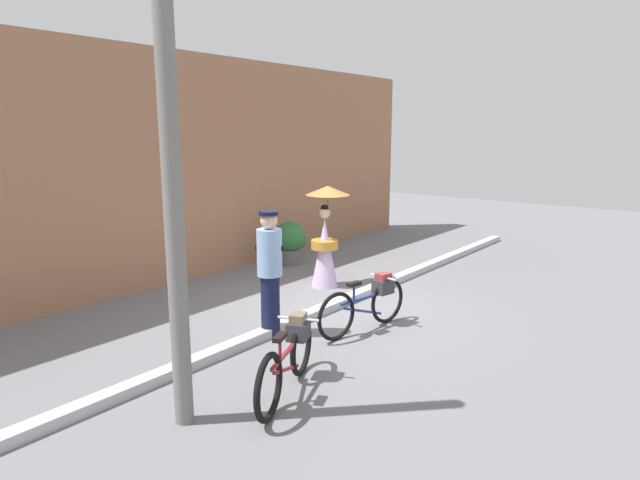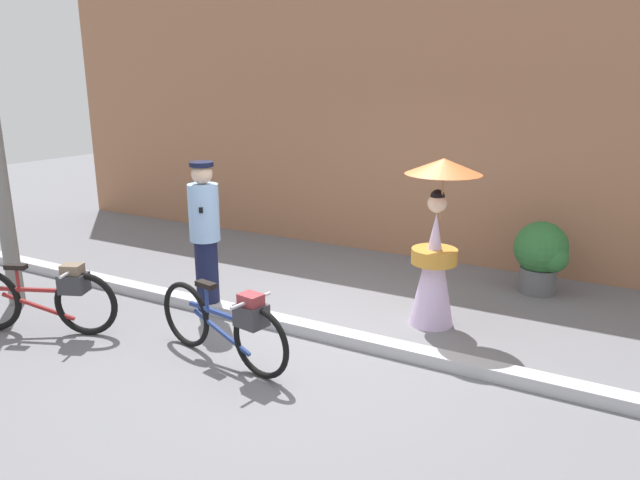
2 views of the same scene
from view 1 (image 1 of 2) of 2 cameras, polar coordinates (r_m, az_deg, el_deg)
The scene contains 9 objects.
ground_plane at distance 8.72m, azimuth 1.42°, elevation -7.20°, with size 30.00×30.00×0.00m, color slate.
building_wall at distance 10.69m, azimuth -13.43°, elevation 7.41°, with size 14.00×0.40×4.19m, color #9E6B4C.
sidewalk_curb at distance 8.70m, azimuth 1.42°, elevation -6.83°, with size 14.00×0.20×0.12m, color #B2B2B7.
bicycle_near_officer at distance 5.97m, azimuth -3.30°, elevation -12.10°, with size 1.63×0.76×0.77m.
bicycle_far_side at distance 7.75m, azimuth 5.02°, elevation -6.47°, with size 1.69×0.48×0.77m.
person_officer at distance 7.40m, azimuth -5.32°, elevation -3.13°, with size 0.34×0.35×1.73m.
person_with_parasol at distance 9.74m, azimuth 0.56°, elevation 0.34°, with size 0.79×0.79×1.82m.
potted_plant_by_door at distance 11.46m, azimuth -3.09°, elevation -0.06°, with size 0.67×0.66×0.91m.
utility_pole at distance 5.03m, azimuth -15.30°, elevation 6.67°, with size 0.18×0.18×4.80m, color slate.
Camera 1 is at (-6.62, -4.95, 2.78)m, focal length 30.51 mm.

